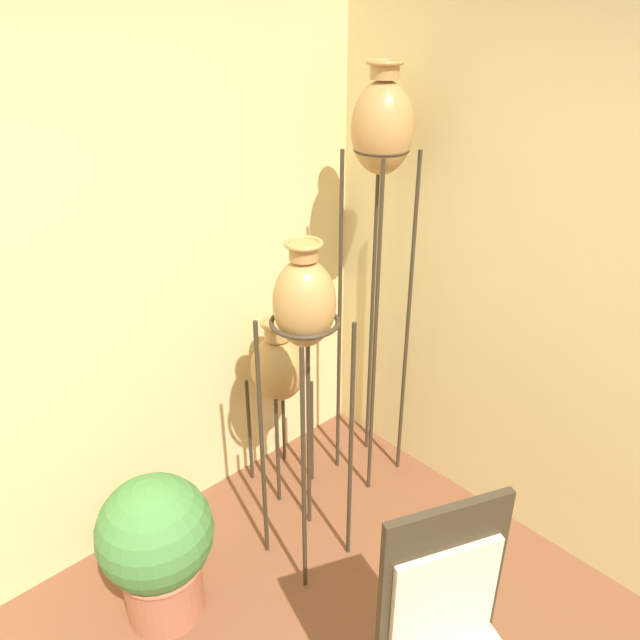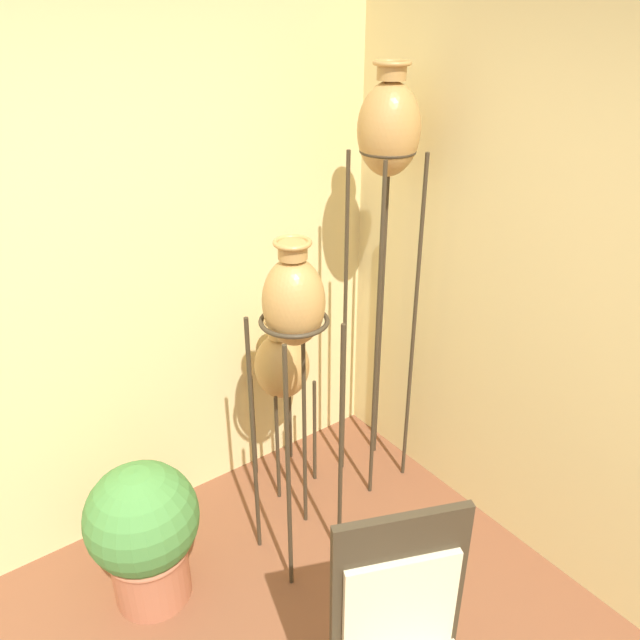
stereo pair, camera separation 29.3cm
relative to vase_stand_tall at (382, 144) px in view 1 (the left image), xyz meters
name	(u,v)px [view 1 (the left image)]	position (x,y,z in m)	size (l,w,h in m)	color
vase_stand_tall	(382,144)	(0.00, 0.00, 0.00)	(0.28, 0.28, 2.20)	#382D1E
vase_stand_medium	(305,313)	(-0.68, -0.23, -0.54)	(0.30, 0.30, 1.62)	#382D1E
vase_stand_short	(278,368)	(-0.43, 0.26, -1.12)	(0.29, 0.29, 1.01)	#382D1E
potted_plant	(157,545)	(-1.36, -0.04, -1.46)	(0.49, 0.49, 0.70)	#B26647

